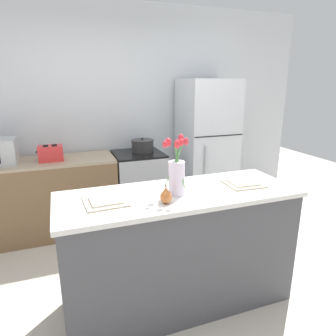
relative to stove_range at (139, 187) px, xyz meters
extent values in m
plane|color=beige|center=(-0.10, -1.60, -0.45)|extent=(10.00, 10.00, 0.00)
cube|color=silver|center=(-0.10, 0.40, 0.90)|extent=(5.20, 0.08, 2.70)
cube|color=#4C4C51|center=(-0.10, -1.60, 0.01)|extent=(1.76, 0.62, 0.92)
cube|color=silver|center=(-0.10, -1.60, 0.49)|extent=(1.80, 0.66, 0.03)
cube|color=brown|center=(-1.16, 0.00, -0.01)|extent=(1.68, 0.60, 0.87)
cube|color=tan|center=(-1.16, 0.00, 0.44)|extent=(1.68, 0.60, 0.03)
cube|color=#B2B5B7|center=(0.00, 0.00, -0.01)|extent=(0.60, 0.60, 0.88)
cube|color=black|center=(0.00, 0.00, 0.44)|extent=(0.60, 0.60, 0.02)
cube|color=black|center=(0.00, -0.30, -0.04)|extent=(0.42, 0.01, 0.29)
cube|color=silver|center=(0.95, 0.00, 0.44)|extent=(0.68, 0.64, 1.79)
cube|color=black|center=(0.95, -0.32, 0.66)|extent=(0.67, 0.01, 0.01)
cylinder|color=#B2B5B7|center=(0.76, -0.34, 0.16)|extent=(0.02, 0.02, 0.78)
cylinder|color=silver|center=(-0.14, -1.63, 0.63)|extent=(0.12, 0.12, 0.25)
cylinder|color=#569E4C|center=(-0.13, -1.63, 0.72)|extent=(0.05, 0.01, 0.30)
ellipsoid|color=red|center=(-0.11, -1.64, 0.89)|extent=(0.03, 0.03, 0.05)
cylinder|color=#569E4C|center=(-0.12, -1.61, 0.73)|extent=(0.07, 0.08, 0.32)
ellipsoid|color=red|center=(-0.08, -1.58, 0.91)|extent=(0.04, 0.04, 0.06)
cylinder|color=#569E4C|center=(-0.15, -1.62, 0.72)|extent=(0.08, 0.08, 0.29)
ellipsoid|color=red|center=(-0.19, -1.58, 0.89)|extent=(0.04, 0.04, 0.06)
cylinder|color=#569E4C|center=(-0.16, -1.63, 0.72)|extent=(0.13, 0.01, 0.29)
ellipsoid|color=red|center=(-0.23, -1.63, 0.89)|extent=(0.03, 0.03, 0.05)
cylinder|color=#569E4C|center=(-0.15, -1.65, 0.72)|extent=(0.03, 0.07, 0.30)
ellipsoid|color=red|center=(-0.16, -1.68, 0.89)|extent=(0.04, 0.04, 0.06)
cylinder|color=#569E4C|center=(-0.13, -1.66, 0.73)|extent=(0.06, 0.10, 0.32)
ellipsoid|color=red|center=(-0.10, -1.70, 0.91)|extent=(0.04, 0.04, 0.05)
ellipsoid|color=#C66B33|center=(-0.27, -1.76, 0.55)|extent=(0.08, 0.08, 0.09)
cone|color=#C66B33|center=(-0.27, -1.76, 0.61)|extent=(0.04, 0.04, 0.04)
cylinder|color=brown|center=(-0.27, -1.76, 0.63)|extent=(0.01, 0.01, 0.02)
cube|color=beige|center=(-0.65, -1.60, 0.51)|extent=(0.30, 0.30, 0.01)
cube|color=silver|center=(-0.65, -1.60, 0.52)|extent=(0.22, 0.22, 0.01)
cube|color=beige|center=(0.45, -1.60, 0.51)|extent=(0.30, 0.30, 0.01)
cube|color=silver|center=(0.45, -1.60, 0.52)|extent=(0.22, 0.22, 0.01)
cube|color=red|center=(-1.01, -0.04, 0.54)|extent=(0.26, 0.18, 0.17)
cube|color=black|center=(-1.05, -0.04, 0.62)|extent=(0.05, 0.11, 0.01)
cube|color=black|center=(-0.96, -0.04, 0.62)|extent=(0.05, 0.11, 0.01)
cube|color=black|center=(-1.15, -0.04, 0.56)|extent=(0.02, 0.02, 0.02)
cylinder|color=#2D2D2D|center=(0.07, 0.05, 0.52)|extent=(0.28, 0.28, 0.14)
cylinder|color=#2D2D2D|center=(0.07, 0.05, 0.59)|extent=(0.28, 0.28, 0.01)
sphere|color=black|center=(0.07, 0.05, 0.61)|extent=(0.02, 0.02, 0.02)
camera|label=1|loc=(-0.90, -3.53, 1.29)|focal=32.00mm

